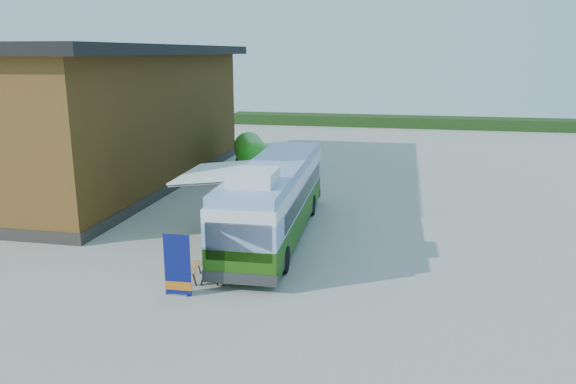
% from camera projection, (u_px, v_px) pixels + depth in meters
% --- Properties ---
extents(ground, '(100.00, 100.00, 0.00)m').
position_uv_depth(ground, '(246.00, 258.00, 19.97)').
color(ground, '#BCB7AD').
rests_on(ground, ground).
extents(barn, '(9.60, 21.20, 7.50)m').
position_uv_depth(barn, '(110.00, 119.00, 30.67)').
color(barn, brown).
rests_on(barn, ground).
extents(hedge, '(40.00, 3.00, 1.00)m').
position_uv_depth(hedge, '(433.00, 122.00, 54.37)').
color(hedge, '#264419').
rests_on(hedge, ground).
extents(bus, '(2.69, 11.16, 3.41)m').
position_uv_depth(bus, '(274.00, 197.00, 21.93)').
color(bus, '#2C5F0F').
rests_on(bus, ground).
extents(awning, '(2.64, 4.15, 0.51)m').
position_uv_depth(awning, '(219.00, 175.00, 21.93)').
color(awning, white).
rests_on(awning, ground).
extents(banner, '(0.84, 0.20, 1.93)m').
position_uv_depth(banner, '(178.00, 271.00, 16.76)').
color(banner, '#0C135D').
rests_on(banner, ground).
extents(picnic_table, '(1.53, 1.42, 0.75)m').
position_uv_depth(picnic_table, '(211.00, 263.00, 17.99)').
color(picnic_table, '#AA7850').
rests_on(picnic_table, ground).
extents(person_a, '(0.69, 0.59, 1.59)m').
position_uv_depth(person_a, '(264.00, 194.00, 25.83)').
color(person_a, '#999999').
rests_on(person_a, ground).
extents(person_b, '(0.74, 0.91, 1.74)m').
position_uv_depth(person_b, '(296.00, 187.00, 26.87)').
color(person_b, '#999999').
rests_on(person_b, ground).
extents(slurry_tanker, '(3.22, 5.91, 2.29)m').
position_uv_depth(slurry_tanker, '(251.00, 153.00, 33.21)').
color(slurry_tanker, green).
rests_on(slurry_tanker, ground).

